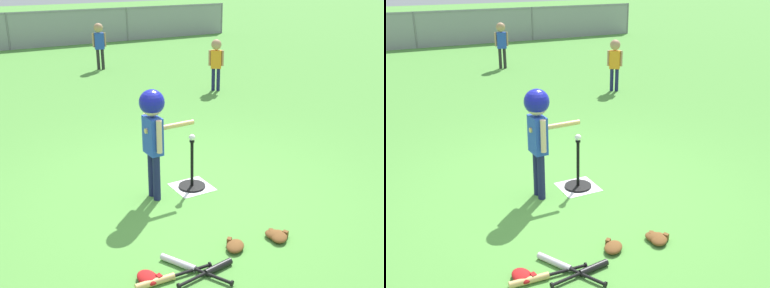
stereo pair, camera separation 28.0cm
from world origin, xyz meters
The scene contains 15 objects.
ground_plane centered at (0.00, 0.00, 0.00)m, with size 60.00×60.00×0.00m, color #51933D.
home_plate centered at (0.13, 0.09, 0.00)m, with size 0.44×0.44×0.01m, color white.
batting_tee centered at (0.13, 0.09, 0.09)m, with size 0.32×0.32×0.59m.
baseball_on_tee centered at (0.13, 0.09, 0.63)m, with size 0.07×0.07×0.07m, color white.
batter_child centered at (-0.36, 0.08, 0.90)m, with size 0.65×0.36×1.26m.
fielder_deep_center centered at (1.49, 7.11, 0.75)m, with size 0.34×0.23×1.16m.
fielder_near_left centered at (2.86, 3.82, 0.69)m, with size 0.27×0.23×1.07m.
spare_bat_silver centered at (-0.71, -1.25, 0.03)m, with size 0.38×0.66×0.06m.
spare_bat_wood centered at (-0.96, -1.32, 0.03)m, with size 0.69×0.10×0.06m.
spare_bat_black centered at (-0.54, -1.42, 0.03)m, with size 0.57×0.13×0.06m.
glove_by_plate centered at (0.28, -1.30, 0.04)m, with size 0.26×0.27×0.07m.
glove_near_bats centered at (0.28, -1.27, 0.04)m, with size 0.24×0.27×0.07m.
glove_tossed_aside centered at (-1.07, -1.25, 0.04)m, with size 0.20×0.24×0.07m.
glove_outfield_drop centered at (-0.17, -1.22, 0.04)m, with size 0.27×0.27×0.07m.
outfield_fence centered at (0.00, 11.39, 0.62)m, with size 16.06×0.06×1.15m.
Camera 1 is at (-2.33, -4.17, 2.45)m, focal length 42.97 mm.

